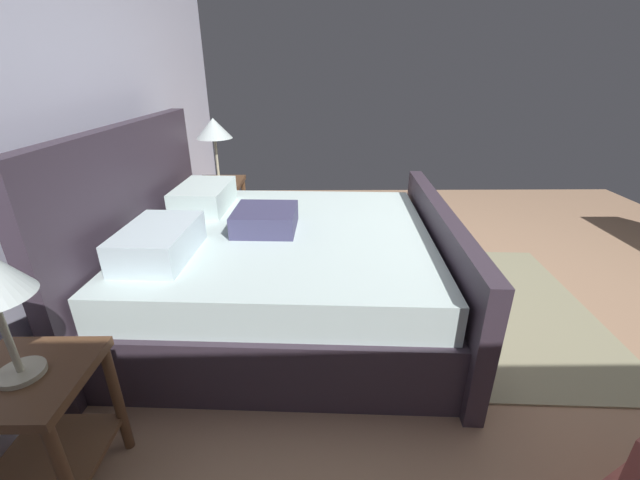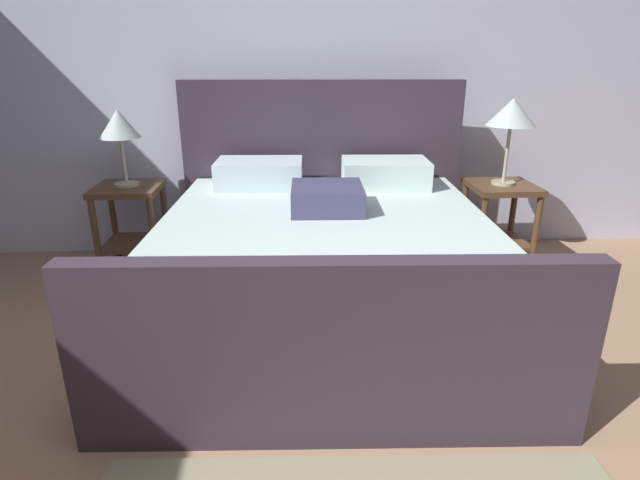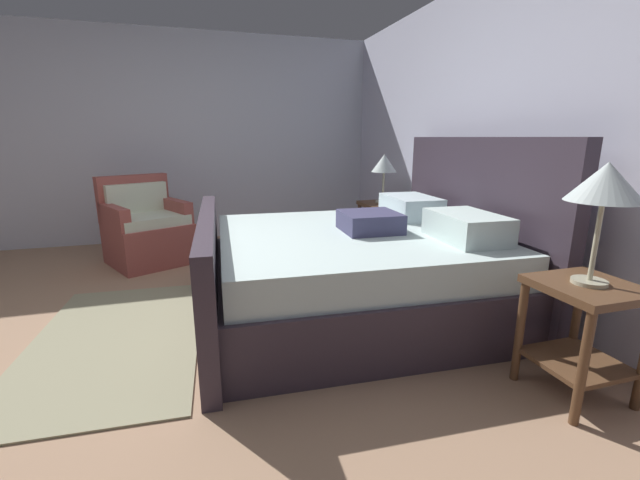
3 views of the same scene
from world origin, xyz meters
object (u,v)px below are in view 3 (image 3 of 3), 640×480
bed (357,265)px  nightstand_left (382,220)px  table_lamp_right (606,185)px  table_lamp_left (384,165)px  nightstand_right (582,321)px  armchair (146,230)px

bed → nightstand_left: 1.54m
table_lamp_right → table_lamp_left: table_lamp_right is taller
table_lamp_right → table_lamp_left: 2.61m
table_lamp_left → bed: bearing=-31.8°
table_lamp_left → nightstand_left: bearing=-63.4°
bed → nightstand_right: (1.30, 0.68, 0.05)m
bed → nightstand_left: size_ratio=3.67×
nightstand_right → nightstand_left: (-2.61, 0.13, 0.00)m
table_lamp_left → table_lamp_right: bearing=-2.9°
bed → nightstand_right: bed is taller
nightstand_left → armchair: (-0.50, -2.46, -0.06)m
nightstand_right → armchair: (-3.11, -2.33, -0.06)m
table_lamp_right → armchair: size_ratio=0.60×
bed → armchair: size_ratio=2.26×
bed → armchair: (-1.81, -1.65, -0.01)m
nightstand_left → table_lamp_left: 0.60m
armchair → table_lamp_left: bearing=78.6°
armchair → bed: bearing=42.4°
table_lamp_left → nightstand_right: bearing=-2.9°
bed → nightstand_right: 1.47m
nightstand_left → armchair: 2.51m
table_lamp_left → armchair: bearing=-101.4°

